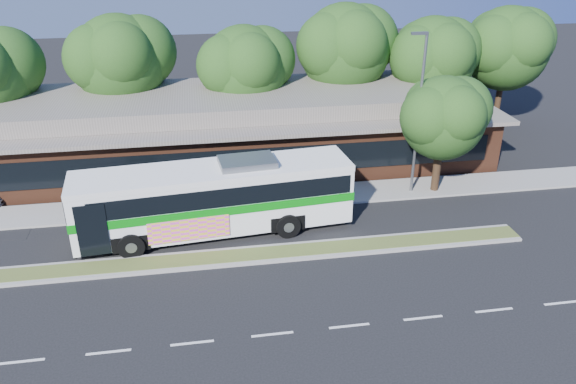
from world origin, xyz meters
name	(u,v)px	position (x,y,z in m)	size (l,w,h in m)	color
ground	(257,263)	(0.00, 0.00, 0.00)	(120.00, 120.00, 0.00)	black
median_strip	(256,255)	(0.00, 0.60, 0.07)	(26.00, 1.10, 0.15)	#435624
sidewalk	(244,200)	(0.00, 6.40, 0.06)	(44.00, 2.60, 0.12)	gray
plaza_building	(234,127)	(0.00, 12.99, 2.13)	(33.20, 11.20, 4.45)	#532B1A
lamp_post	(418,111)	(9.56, 6.00, 4.90)	(0.93, 0.18, 9.07)	slate
tree_bg_b	(126,58)	(-6.57, 16.14, 6.14)	(6.69, 6.00, 9.00)	black
tree_bg_c	(250,65)	(1.40, 15.13, 5.59)	(6.24, 5.60, 8.26)	black
tree_bg_d	(351,46)	(8.45, 16.15, 6.42)	(6.91, 6.20, 9.37)	black
tree_bg_e	(438,56)	(14.42, 15.14, 5.74)	(6.47, 5.80, 8.50)	black
tree_bg_f	(512,46)	(20.43, 16.14, 6.06)	(6.69, 6.00, 8.92)	black
transit_bus	(216,194)	(-1.63, 3.24, 2.11)	(13.69, 4.18, 3.79)	white
sidewalk_tree	(448,115)	(11.33, 6.05, 4.54)	(5.15, 4.62, 6.74)	black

